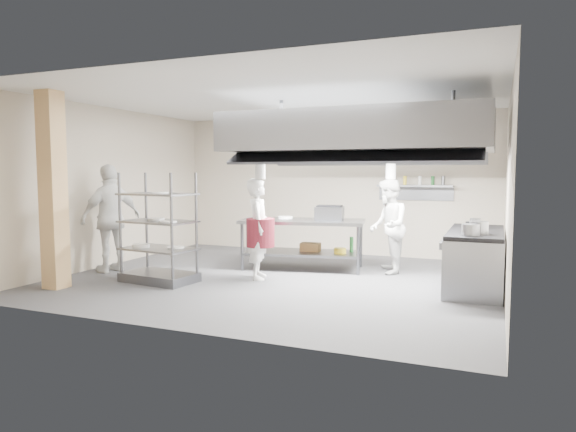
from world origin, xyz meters
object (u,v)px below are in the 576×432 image
at_px(chef_head, 259,229).
at_px(chef_line, 388,226).
at_px(island, 303,244).
at_px(cooking_range, 475,261).
at_px(pass_rack, 158,228).
at_px(chef_plating, 111,218).
at_px(stockpot, 479,228).
at_px(griddle, 329,213).

distance_m(chef_head, chef_line, 2.30).
relative_size(chef_head, chef_line, 1.00).
bearing_deg(island, cooking_range, -20.27).
distance_m(pass_rack, chef_head, 1.63).
distance_m(island, chef_plating, 3.47).
height_order(cooking_range, chef_plating, chef_plating).
bearing_deg(chef_plating, cooking_range, 118.61).
height_order(island, stockpot, stockpot).
relative_size(pass_rack, stockpot, 6.78).
height_order(island, chef_line, chef_line).
distance_m(island, chef_head, 1.22).
bearing_deg(chef_plating, griddle, 134.24).
bearing_deg(pass_rack, island, 53.81).
bearing_deg(stockpot, chef_plating, -174.58).
height_order(pass_rack, chef_head, pass_rack).
distance_m(island, stockpot, 3.26).
distance_m(chef_line, stockpot, 1.92).
bearing_deg(pass_rack, chef_head, 36.90).
height_order(pass_rack, chef_plating, chef_plating).
xyz_separation_m(pass_rack, chef_plating, (-1.30, 0.39, 0.07)).
bearing_deg(island, chef_head, -119.21).
distance_m(cooking_range, griddle, 2.69).
xyz_separation_m(island, chef_line, (1.53, 0.20, 0.38)).
distance_m(pass_rack, griddle, 3.05).
distance_m(chef_line, griddle, 1.08).
relative_size(island, cooking_range, 1.12).
relative_size(pass_rack, chef_plating, 0.92).
bearing_deg(cooking_range, chef_head, -169.93).
bearing_deg(griddle, chef_plating, -163.17).
height_order(chef_head, stockpot, chef_head).
xyz_separation_m(chef_plating, stockpot, (6.13, 0.58, 0.03)).
bearing_deg(pass_rack, stockpot, 17.64).
relative_size(chef_head, stockpot, 6.42).
bearing_deg(chef_line, stockpot, 37.58).
xyz_separation_m(chef_head, chef_plating, (-2.70, -0.44, 0.12)).
distance_m(chef_head, chef_plating, 2.74).
bearing_deg(chef_plating, chef_head, 118.15).
bearing_deg(stockpot, island, 162.64).
bearing_deg(island, griddle, 5.10).
height_order(pass_rack, cooking_range, pass_rack).
bearing_deg(chef_line, island, -98.13).
height_order(chef_head, chef_line, chef_head).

